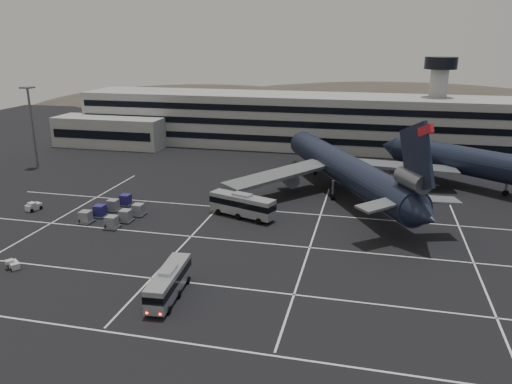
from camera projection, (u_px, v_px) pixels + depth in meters
ground at (221, 251)px, 70.24m from camera, size 260.00×260.00×0.00m
lane_markings at (229, 249)px, 70.70m from camera, size 90.00×55.62×0.01m
terminal at (288, 121)px, 134.86m from camera, size 125.00×26.00×24.00m
hills at (369, 130)px, 227.69m from camera, size 352.00×180.00×44.00m
lightpole_left at (31, 116)px, 111.34m from camera, size 2.40×2.40×18.28m
trijet_main at (346, 169)px, 92.73m from camera, size 42.51×53.26×18.08m
bus_near at (169, 281)px, 57.25m from camera, size 3.17×10.42×3.63m
bus_far at (242, 204)px, 82.65m from camera, size 11.91×6.46×4.13m
tug_a at (33, 207)px, 86.28m from camera, size 2.16×2.80×1.59m
tug_b at (14, 265)px, 64.73m from camera, size 2.28×2.11×1.26m
uld_cluster at (115, 211)px, 83.06m from camera, size 9.23×13.48×2.01m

